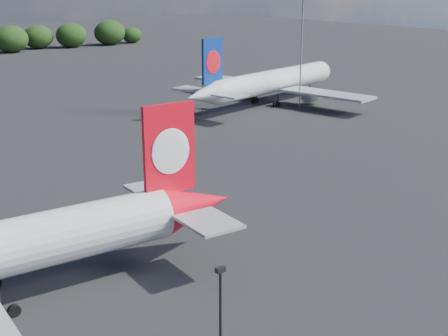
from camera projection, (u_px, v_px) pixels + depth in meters
china_southern_airliner at (268, 83)px, 121.91m from camera, size 43.13×41.18×14.10m
apron_lamp_post at (220, 334)px, 34.65m from camera, size 0.55×0.30×9.41m
floodlight_mast_near at (302, 36)px, 116.19m from camera, size 1.60×1.60×20.79m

